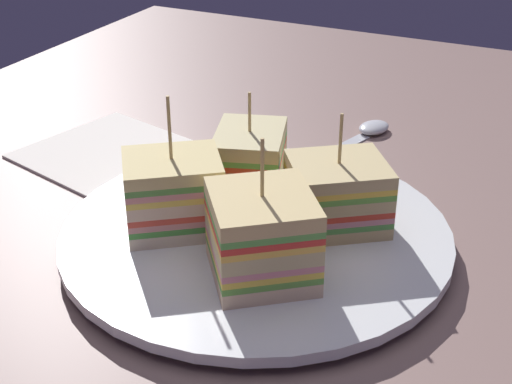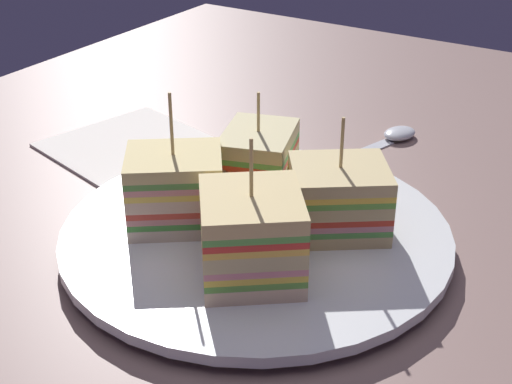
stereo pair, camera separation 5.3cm
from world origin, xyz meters
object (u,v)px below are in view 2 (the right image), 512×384
at_px(spoon, 387,139).
at_px(napkin, 128,143).
at_px(plate, 256,235).
at_px(sandwich_wedge_1, 176,189).
at_px(sandwich_wedge_2, 251,236).
at_px(sandwich_wedge_0, 258,162).
at_px(sandwich_wedge_3, 338,198).

relative_size(spoon, napkin, 1.02).
height_order(plate, sandwich_wedge_1, sandwich_wedge_1).
xyz_separation_m(sandwich_wedge_2, spoon, (0.27, 0.02, -0.04)).
xyz_separation_m(sandwich_wedge_1, spoon, (0.25, -0.06, -0.04)).
bearing_deg(sandwich_wedge_1, napkin, 106.74).
bearing_deg(sandwich_wedge_2, plate, -8.23).
bearing_deg(sandwich_wedge_2, napkin, 21.46).
height_order(sandwich_wedge_0, napkin, sandwich_wedge_0).
distance_m(sandwich_wedge_0, spoon, 0.18).
bearing_deg(sandwich_wedge_2, sandwich_wedge_0, -7.64).
bearing_deg(napkin, sandwich_wedge_0, -101.57).
bearing_deg(sandwich_wedge_3, plate, -3.70).
height_order(sandwich_wedge_0, spoon, sandwich_wedge_0).
distance_m(plate, sandwich_wedge_3, 0.07).
xyz_separation_m(sandwich_wedge_2, sandwich_wedge_3, (0.08, -0.02, -0.00)).
bearing_deg(plate, sandwich_wedge_1, 113.95).
xyz_separation_m(sandwich_wedge_1, napkin, (0.11, 0.14, -0.04)).
bearing_deg(sandwich_wedge_0, sandwich_wedge_3, 58.00).
bearing_deg(spoon, sandwich_wedge_1, -176.85).
height_order(sandwich_wedge_1, spoon, sandwich_wedge_1).
bearing_deg(sandwich_wedge_2, sandwich_wedge_1, 34.14).
relative_size(plate, napkin, 2.08).
height_order(plate, sandwich_wedge_0, sandwich_wedge_0).
xyz_separation_m(sandwich_wedge_0, spoon, (0.17, -0.04, -0.04)).
relative_size(sandwich_wedge_3, spoon, 0.64).
bearing_deg(plate, spoon, -2.45).
distance_m(plate, napkin, 0.22).
bearing_deg(sandwich_wedge_0, napkin, -119.65).
bearing_deg(plate, napkin, 66.72).
distance_m(spoon, napkin, 0.25).
relative_size(sandwich_wedge_1, sandwich_wedge_2, 1.04).
bearing_deg(sandwich_wedge_3, napkin, -47.71).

